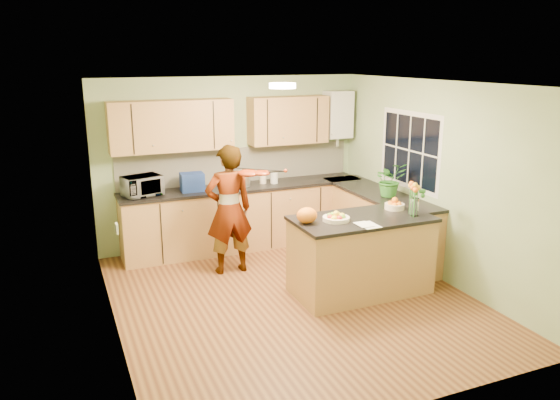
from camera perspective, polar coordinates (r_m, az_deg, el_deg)
name	(u,v)px	position (r m, az deg, el deg)	size (l,w,h in m)	color
floor	(292,298)	(6.57, 1.28, -10.25)	(4.50, 4.50, 0.00)	#572D18
ceiling	(293,83)	(5.95, 1.42, 12.10)	(4.00, 4.50, 0.02)	white
wall_back	(231,162)	(8.20, -5.12, 4.01)	(4.00, 0.02, 2.50)	gray
wall_front	(414,265)	(4.29, 13.82, -6.62)	(4.00, 0.02, 2.50)	gray
wall_left	(108,216)	(5.65, -17.50, -1.63)	(0.02, 4.50, 2.50)	gray
wall_right	(437,181)	(7.17, 16.09, 1.91)	(0.02, 4.50, 2.50)	gray
back_counter	(245,216)	(8.13, -3.67, -1.70)	(3.64, 0.62, 0.94)	#A97F43
right_counter	(377,224)	(7.86, 10.12, -2.50)	(0.62, 2.24, 0.94)	#A97F43
splashback	(238,165)	(8.22, -4.41, 3.70)	(3.60, 0.02, 0.52)	silver
upper_cabinets	(222,123)	(7.89, -6.06, 7.97)	(3.20, 0.34, 0.70)	#A97F43
boiler	(338,115)	(8.62, 6.06, 8.87)	(0.40, 0.30, 0.86)	silver
window_right	(410,150)	(7.58, 13.39, 5.07)	(0.01, 1.30, 1.05)	silver
light_switch	(117,228)	(5.07, -16.68, -2.86)	(0.02, 0.09, 0.09)	silver
ceiling_lamp	(282,86)	(6.23, 0.26, 11.87)	(0.30, 0.30, 0.07)	#FFEABF
peninsula_island	(361,255)	(6.64, 8.44, -5.69)	(1.65, 0.84, 0.94)	#A97F43
fruit_dish	(336,217)	(6.31, 5.89, -1.77)	(0.31, 0.31, 0.11)	beige
orange_bowl	(395,204)	(6.89, 11.88, -0.46)	(0.24, 0.24, 0.14)	beige
flower_vase	(415,190)	(6.60, 13.97, 0.98)	(0.25, 0.25, 0.47)	silver
orange_bag	(307,215)	(6.18, 2.83, -1.61)	(0.24, 0.20, 0.18)	orange
papers	(369,225)	(6.19, 9.24, -2.58)	(0.19, 0.27, 0.01)	white
violinist	(229,210)	(7.09, -5.36, -1.01)	(0.62, 0.41, 1.71)	#ECAE90
violin	(249,173)	(6.83, -3.31, 2.83)	(0.64, 0.26, 0.13)	#591B05
microwave	(142,186)	(7.61, -14.22, 1.44)	(0.50, 0.34, 0.28)	silver
blue_box	(192,182)	(7.75, -9.16, 1.86)	(0.32, 0.24, 0.26)	navy
kettle	(244,178)	(7.96, -3.73, 2.34)	(0.16, 0.16, 0.31)	silver
jar_cream	(263,178)	(8.12, -1.79, 2.27)	(0.10, 0.10, 0.15)	beige
jar_white	(274,178)	(8.12, -0.62, 2.37)	(0.11, 0.11, 0.18)	silver
potted_plant	(390,179)	(7.48, 11.42, 2.12)	(0.42, 0.36, 0.47)	#327D29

